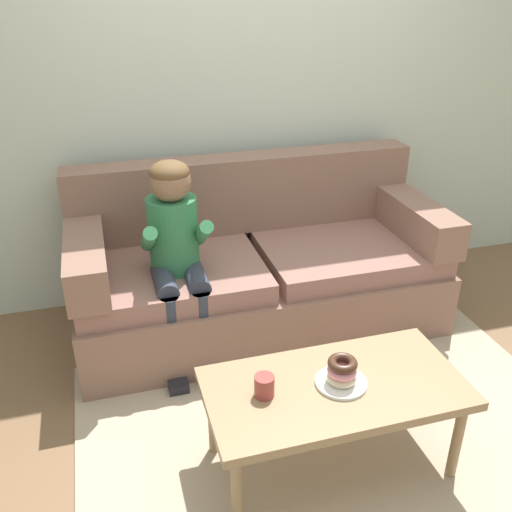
{
  "coord_description": "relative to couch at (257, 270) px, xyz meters",
  "views": [
    {
      "loc": [
        -0.91,
        -1.97,
        1.92
      ],
      "look_at": [
        -0.21,
        0.45,
        0.65
      ],
      "focal_mm": 39.59,
      "sensor_mm": 36.0,
      "label": 1
    }
  ],
  "objects": [
    {
      "name": "ground",
      "position": [
        0.08,
        -0.85,
        -0.34
      ],
      "size": [
        10.0,
        10.0,
        0.0
      ],
      "primitive_type": "plane",
      "color": "brown"
    },
    {
      "name": "wall_back",
      "position": [
        0.08,
        0.55,
        1.06
      ],
      "size": [
        8.0,
        0.1,
        2.8
      ],
      "primitive_type": "cube",
      "color": "beige",
      "rests_on": "ground"
    },
    {
      "name": "plate",
      "position": [
        0.0,
        -1.19,
        0.1
      ],
      "size": [
        0.21,
        0.21,
        0.01
      ],
      "primitive_type": "cylinder",
      "color": "white",
      "rests_on": "coffee_table"
    },
    {
      "name": "donut_second",
      "position": [
        0.0,
        -1.19,
        0.16
      ],
      "size": [
        0.15,
        0.15,
        0.04
      ],
      "primitive_type": "torus",
      "rotation": [
        0.0,
        0.0,
        0.27
      ],
      "color": "pink",
      "rests_on": "donut"
    },
    {
      "name": "donut",
      "position": [
        0.0,
        -1.19,
        0.12
      ],
      "size": [
        0.16,
        0.16,
        0.04
      ],
      "primitive_type": "torus",
      "rotation": [
        0.0,
        0.0,
        2.75
      ],
      "color": "beige",
      "rests_on": "plate"
    },
    {
      "name": "donut_third",
      "position": [
        0.0,
        -1.19,
        0.19
      ],
      "size": [
        0.16,
        0.16,
        0.04
      ],
      "primitive_type": "torus",
      "rotation": [
        0.0,
        0.0,
        2.68
      ],
      "color": "#422619",
      "rests_on": "donut_second"
    },
    {
      "name": "toy_controller",
      "position": [
        0.45,
        -0.83,
        -0.32
      ],
      "size": [
        0.23,
        0.09,
        0.05
      ],
      "rotation": [
        0.0,
        0.0,
        0.36
      ],
      "color": "red",
      "rests_on": "ground"
    },
    {
      "name": "couch",
      "position": [
        0.0,
        0.0,
        0.0
      ],
      "size": [
        2.1,
        0.9,
        0.95
      ],
      "color": "#846051",
      "rests_on": "ground"
    },
    {
      "name": "person_child",
      "position": [
        -0.5,
        -0.21,
        0.33
      ],
      "size": [
        0.34,
        0.58,
        1.1
      ],
      "color": "#337A4C",
      "rests_on": "ground"
    },
    {
      "name": "mug",
      "position": [
        -0.31,
        -1.17,
        0.14
      ],
      "size": [
        0.08,
        0.08,
        0.09
      ],
      "primitive_type": "cylinder",
      "color": "#993D38",
      "rests_on": "coffee_table"
    },
    {
      "name": "coffee_table",
      "position": [
        -0.02,
        -1.19,
        0.04
      ],
      "size": [
        1.06,
        0.53,
        0.44
      ],
      "color": "#937551",
      "rests_on": "ground"
    },
    {
      "name": "area_rug",
      "position": [
        0.08,
        -1.1,
        -0.34
      ],
      "size": [
        2.34,
        1.8,
        0.01
      ],
      "primitive_type": "cube",
      "color": "tan",
      "rests_on": "ground"
    }
  ]
}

